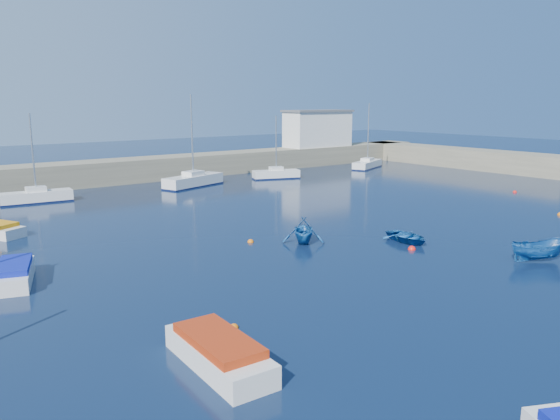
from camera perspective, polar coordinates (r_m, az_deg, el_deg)
ground at (r=28.62m, az=19.81°, el=-8.04°), size 220.00×220.00×0.00m
back_wall at (r=65.03m, az=-16.42°, el=3.92°), size 96.00×4.50×2.60m
right_arm at (r=81.84m, az=17.95°, el=5.27°), size 4.50×32.00×2.60m
harbor_office at (r=80.41m, az=3.96°, el=8.41°), size 10.00×4.00×5.00m
sailboat_5 at (r=54.64m, az=-24.09°, el=1.31°), size 6.25×2.27×8.10m
sailboat_6 at (r=60.17m, az=-9.03°, el=3.08°), size 7.78×4.38×9.84m
sailboat_7 at (r=65.50m, az=-0.41°, el=3.79°), size 5.80×3.30×7.46m
sailboat_8 at (r=76.79m, az=9.11°, el=4.76°), size 7.01×4.50×8.87m
motorboat_0 at (r=19.82m, az=-6.42°, el=-14.53°), size 2.04×5.22×1.15m
motorboat_1 at (r=31.13m, az=-25.96°, el=-5.98°), size 2.83×4.76×1.10m
dinghy_center at (r=37.06m, az=13.15°, el=-2.75°), size 2.68×3.51×0.68m
dinghy_left at (r=35.82m, az=2.46°, el=-2.12°), size 4.15×4.21×1.68m
dinghy_right at (r=35.07m, az=25.38°, el=-3.83°), size 3.60×2.75×1.31m
buoy_0 at (r=23.00m, az=-4.82°, el=-12.19°), size 0.39×0.39×0.39m
buoy_1 at (r=35.31m, az=13.60°, el=-4.04°), size 0.49×0.49×0.49m
buoy_2 at (r=50.11m, az=27.24°, el=-0.48°), size 0.49×0.49×0.49m
buoy_3 at (r=36.11m, az=-3.09°, el=-3.39°), size 0.43×0.43×0.43m
buoy_4 at (r=60.61m, az=23.33°, el=1.70°), size 0.40×0.40×0.40m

